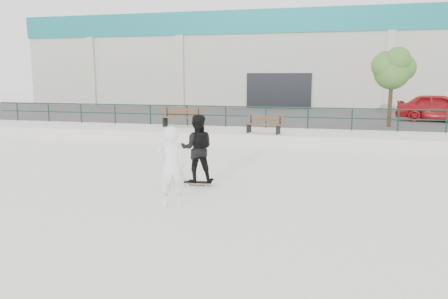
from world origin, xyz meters
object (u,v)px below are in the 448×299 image
(tree, at_px, (393,68))
(skateboard, at_px, (198,182))
(standing_skater, at_px, (197,149))
(bench_left, at_px, (181,118))
(bench_right, at_px, (264,125))
(red_car, at_px, (440,107))
(seated_skater, at_px, (171,167))

(tree, bearing_deg, skateboard, -118.50)
(skateboard, bearing_deg, standing_skater, 82.27)
(bench_left, bearing_deg, skateboard, -67.74)
(bench_right, relative_size, skateboard, 2.13)
(red_car, xyz_separation_m, standing_skater, (-9.28, -15.00, -0.24))
(bench_left, distance_m, tree, 10.58)
(tree, xyz_separation_m, standing_skater, (-6.30, -11.61, -2.35))
(red_car, bearing_deg, standing_skater, 160.99)
(bench_right, relative_size, tree, 0.44)
(bench_left, height_order, tree, tree)
(bench_right, bearing_deg, tree, 46.81)
(red_car, distance_m, seated_skater, 19.38)
(bench_left, height_order, bench_right, bench_left)
(tree, relative_size, standing_skater, 2.06)
(bench_left, relative_size, bench_right, 1.17)
(bench_right, relative_size, standing_skater, 0.92)
(bench_left, bearing_deg, bench_right, -18.27)
(seated_skater, bearing_deg, standing_skater, -115.89)
(red_car, bearing_deg, bench_left, 127.06)
(bench_right, bearing_deg, seated_skater, -81.77)
(tree, relative_size, seated_skater, 2.06)
(bench_left, bearing_deg, seated_skater, -71.40)
(red_car, height_order, skateboard, red_car)
(bench_right, bearing_deg, skateboard, -82.81)
(standing_skater, bearing_deg, skateboard, 75.35)
(bench_right, bearing_deg, red_car, 52.31)
(bench_right, distance_m, seated_skater, 9.72)
(red_car, bearing_deg, seated_skater, 164.15)
(bench_right, relative_size, red_car, 0.38)
(skateboard, bearing_deg, tree, 53.78)
(bench_right, height_order, tree, tree)
(tree, distance_m, skateboard, 13.62)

